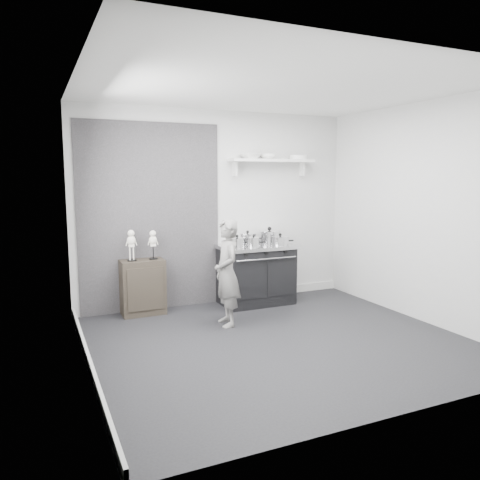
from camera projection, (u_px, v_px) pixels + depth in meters
The scene contains 16 objects.
ground at pixel (277, 341), 5.15m from camera, with size 4.00×4.00×0.00m, color black.
room_shell at pixel (265, 191), 5.02m from camera, with size 4.02×3.62×2.71m.
wall_shelf at pixel (272, 161), 6.71m from camera, with size 1.30×0.26×0.24m.
stove at pixel (256, 274), 6.61m from camera, with size 1.05×0.66×0.84m.
side_cabinet at pixel (143, 287), 6.10m from camera, with size 0.55×0.32×0.72m, color black.
child at pixel (227, 273), 5.61m from camera, with size 0.47×0.31×1.29m, color slate.
pot_front_left at pixel (237, 242), 6.35m from camera, with size 0.32×0.23×0.17m.
pot_back_left at pixel (248, 239), 6.63m from camera, with size 0.33×0.24×0.19m.
pot_back_right at pixel (269, 236), 6.77m from camera, with size 0.41×0.33×0.23m.
pot_front_right at pixel (280, 241), 6.50m from camera, with size 0.34×0.25×0.17m.
pot_front_center at pixel (254, 242), 6.32m from camera, with size 0.26×0.17×0.17m.
skeleton_full at pixel (131, 243), 5.97m from camera, with size 0.13×0.08×0.46m, color white, non-canonical shape.
skeleton_torso at pixel (153, 243), 6.08m from camera, with size 0.12×0.08×0.44m, color white, non-canonical shape.
bowl_large at pixel (251, 156), 6.56m from camera, with size 0.28×0.28×0.07m, color white.
bowl_small at pixel (268, 156), 6.67m from camera, with size 0.23×0.23×0.07m, color white.
plate_stack at pixel (298, 157), 6.88m from camera, with size 0.26×0.26×0.06m, color white.
Camera 1 is at (-2.40, -4.35, 1.81)m, focal length 35.00 mm.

